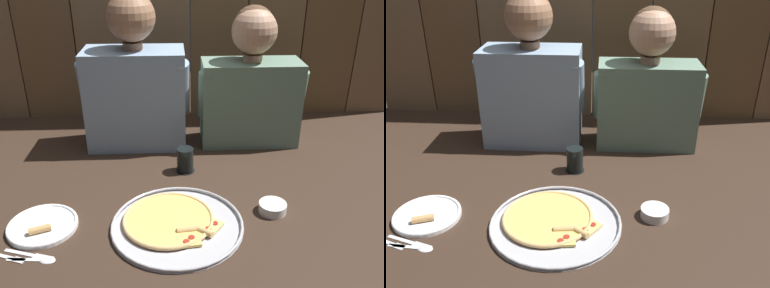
% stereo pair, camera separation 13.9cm
% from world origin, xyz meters
% --- Properties ---
extents(ground_plane, '(3.20, 3.20, 0.00)m').
position_xyz_m(ground_plane, '(0.00, 0.00, 0.00)').
color(ground_plane, '#332319').
extents(pizza_tray, '(0.42, 0.42, 0.03)m').
position_xyz_m(pizza_tray, '(-0.09, -0.11, 0.01)').
color(pizza_tray, '#B2B2B7').
rests_on(pizza_tray, ground).
extents(dinner_plate, '(0.22, 0.22, 0.03)m').
position_xyz_m(dinner_plate, '(-0.50, -0.11, 0.01)').
color(dinner_plate, white).
rests_on(dinner_plate, ground).
extents(drinking_glass, '(0.07, 0.07, 0.10)m').
position_xyz_m(drinking_glass, '(-0.04, 0.23, 0.05)').
color(drinking_glass, black).
rests_on(drinking_glass, ground).
extents(dipping_bowl, '(0.09, 0.09, 0.03)m').
position_xyz_m(dipping_bowl, '(0.24, -0.06, 0.02)').
color(dipping_bowl, white).
rests_on(dipping_bowl, ground).
extents(table_fork, '(0.13, 0.06, 0.01)m').
position_xyz_m(table_fork, '(-0.57, -0.24, 0.00)').
color(table_fork, silver).
rests_on(table_fork, ground).
extents(table_knife, '(0.15, 0.06, 0.01)m').
position_xyz_m(table_knife, '(-0.51, -0.23, 0.00)').
color(table_knife, silver).
rests_on(table_knife, ground).
extents(table_spoon, '(0.14, 0.03, 0.01)m').
position_xyz_m(table_spoon, '(-0.47, -0.26, 0.00)').
color(table_spoon, silver).
rests_on(table_spoon, ground).
extents(diner_left, '(0.45, 0.22, 0.65)m').
position_xyz_m(diner_left, '(-0.24, 0.49, 0.30)').
color(diner_left, '#849EB7').
rests_on(diner_left, ground).
extents(diner_right, '(0.45, 0.20, 0.59)m').
position_xyz_m(diner_right, '(0.24, 0.49, 0.27)').
color(diner_right, slate).
rests_on(diner_right, ground).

